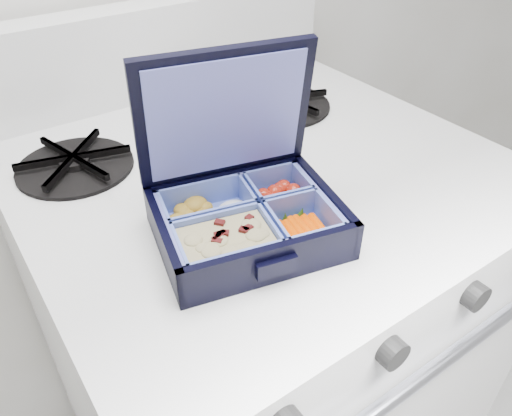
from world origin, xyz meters
TOP-DOWN VIEW (x-y plane):
  - stove at (-0.70, 1.65)m, footprint 0.66×0.66m
  - bento_box at (-0.80, 1.51)m, footprint 0.23×0.20m
  - burner_grate at (-0.56, 1.77)m, footprint 0.23×0.23m
  - burner_grate_rear at (-0.92, 1.77)m, footprint 0.20×0.20m
  - fork at (-0.77, 1.64)m, footprint 0.14×0.14m

SIDE VIEW (x-z plane):
  - stove at x=-0.70m, z-range 0.00..0.99m
  - fork at x=-0.77m, z-range 0.99..1.00m
  - burner_grate_rear at x=-0.92m, z-range 0.99..1.01m
  - burner_grate at x=-0.56m, z-range 0.99..1.02m
  - bento_box at x=-0.80m, z-range 0.99..1.04m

